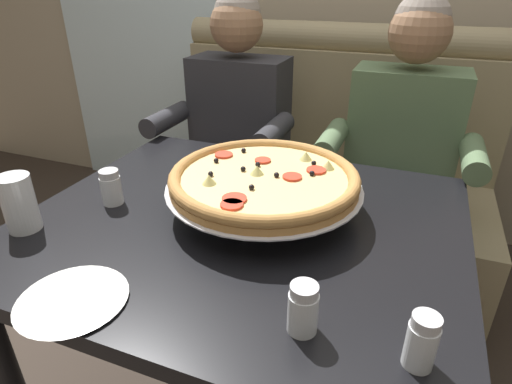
% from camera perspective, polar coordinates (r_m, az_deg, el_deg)
% --- Properties ---
extents(booth_bench, '(1.51, 0.78, 1.13)m').
position_cam_1_polar(booth_bench, '(2.05, 8.56, 0.30)').
color(booth_bench, '#998966').
rests_on(booth_bench, ground_plane).
extents(dining_table, '(1.10, 0.94, 0.76)m').
position_cam_1_polar(dining_table, '(1.14, -1.87, -7.78)').
color(dining_table, black).
rests_on(dining_table, ground_plane).
extents(diner_left, '(0.54, 0.64, 1.27)m').
position_cam_1_polar(diner_left, '(1.79, -3.49, 7.43)').
color(diner_left, '#2D3342').
rests_on(diner_left, ground_plane).
extents(diner_right, '(0.54, 0.64, 1.27)m').
position_cam_1_polar(diner_right, '(1.64, 18.65, 4.15)').
color(diner_right, '#2D3342').
rests_on(diner_right, ground_plane).
extents(pizza, '(0.51, 0.51, 0.12)m').
position_cam_1_polar(pizza, '(1.09, 1.10, 1.73)').
color(pizza, silver).
rests_on(pizza, dining_table).
extents(shaker_oregano, '(0.06, 0.06, 0.10)m').
position_cam_1_polar(shaker_oregano, '(1.21, -18.97, 0.33)').
color(shaker_oregano, white).
rests_on(shaker_oregano, dining_table).
extents(shaker_parmesan, '(0.05, 0.05, 0.10)m').
position_cam_1_polar(shaker_parmesan, '(0.76, 6.36, -15.78)').
color(shaker_parmesan, white).
rests_on(shaker_parmesan, dining_table).
extents(shaker_pepper_flakes, '(0.05, 0.05, 0.10)m').
position_cam_1_polar(shaker_pepper_flakes, '(0.75, 21.40, -18.67)').
color(shaker_pepper_flakes, white).
rests_on(shaker_pepper_flakes, dining_table).
extents(plate_near_left, '(0.21, 0.21, 0.02)m').
position_cam_1_polar(plate_near_left, '(0.90, -23.63, -12.92)').
color(plate_near_left, white).
rests_on(plate_near_left, dining_table).
extents(drinking_glass, '(0.08, 0.08, 0.14)m').
position_cam_1_polar(drinking_glass, '(1.17, -29.29, -1.76)').
color(drinking_glass, silver).
rests_on(drinking_glass, dining_table).
extents(patio_chair, '(0.42, 0.43, 0.86)m').
position_cam_1_polar(patio_chair, '(3.53, -5.04, 14.10)').
color(patio_chair, black).
rests_on(patio_chair, ground_plane).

